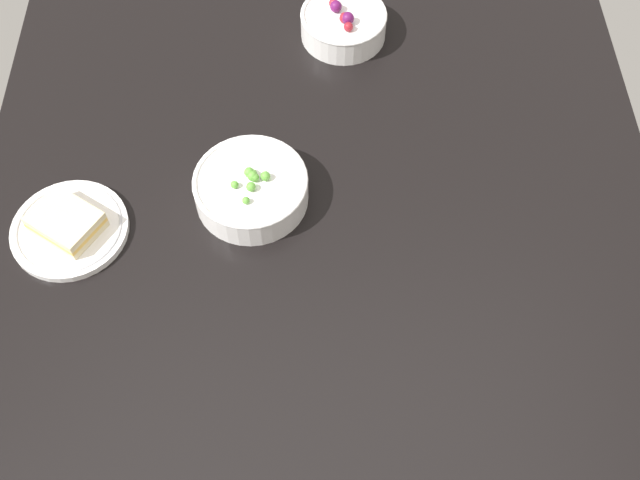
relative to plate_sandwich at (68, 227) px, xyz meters
The scene contains 4 objects.
dining_table 37.94cm from the plate_sandwich, 84.70° to the left, with size 143.96×106.13×4.00cm, color black.
plate_sandwich is the anchor object (origin of this frame).
bowl_peas 27.90cm from the plate_sandwich, 101.48° to the left, with size 17.53×17.53×6.28cm.
bowl_berries 59.16cm from the plate_sandwich, 133.81° to the left, with size 15.26×15.26×6.96cm.
Camera 1 is at (59.65, -1.23, 102.37)cm, focal length 43.30 mm.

